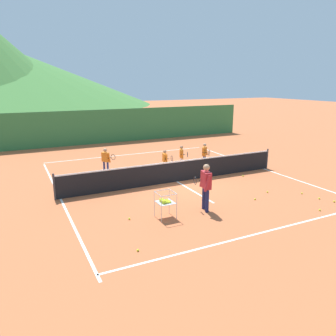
{
  "coord_description": "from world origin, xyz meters",
  "views": [
    {
      "loc": [
        -6.58,
        -12.52,
        4.44
      ],
      "look_at": [
        -0.87,
        -0.84,
        0.95
      ],
      "focal_mm": 34.61,
      "sensor_mm": 36.0,
      "label": 1
    }
  ],
  "objects_px": {
    "tennis_net": "(177,171)",
    "ball_cart": "(165,201)",
    "student_3": "(205,153)",
    "student_1": "(165,159)",
    "instructor": "(206,183)",
    "tennis_ball_5": "(255,199)",
    "student_2": "(182,155)",
    "tennis_ball_6": "(129,219)",
    "tennis_ball_4": "(319,198)",
    "tennis_ball_3": "(334,201)",
    "tennis_ball_9": "(320,210)",
    "tennis_ball_7": "(138,250)",
    "tennis_ball_8": "(267,192)",
    "tennis_ball_2": "(302,193)",
    "student_0": "(106,159)",
    "tennis_ball_0": "(243,176)"
  },
  "relations": [
    {
      "from": "tennis_net",
      "to": "ball_cart",
      "type": "distance_m",
      "value": 4.09
    },
    {
      "from": "student_3",
      "to": "student_1",
      "type": "bearing_deg",
      "value": -174.23
    },
    {
      "from": "student_1",
      "to": "student_3",
      "type": "distance_m",
      "value": 2.46
    },
    {
      "from": "instructor",
      "to": "tennis_ball_5",
      "type": "relative_size",
      "value": 24.93
    },
    {
      "from": "student_2",
      "to": "tennis_ball_6",
      "type": "bearing_deg",
      "value": -133.13
    },
    {
      "from": "tennis_net",
      "to": "student_1",
      "type": "bearing_deg",
      "value": 85.7
    },
    {
      "from": "student_1",
      "to": "student_3",
      "type": "xyz_separation_m",
      "value": [
        2.45,
        0.25,
        0.05
      ]
    },
    {
      "from": "instructor",
      "to": "tennis_ball_4",
      "type": "distance_m",
      "value": 4.81
    },
    {
      "from": "tennis_ball_3",
      "to": "tennis_ball_9",
      "type": "height_order",
      "value": "same"
    },
    {
      "from": "student_2",
      "to": "tennis_ball_7",
      "type": "bearing_deg",
      "value": -126.17
    },
    {
      "from": "ball_cart",
      "to": "tennis_ball_7",
      "type": "distance_m",
      "value": 2.4
    },
    {
      "from": "instructor",
      "to": "student_3",
      "type": "xyz_separation_m",
      "value": [
        3.24,
        5.17,
        -0.25
      ]
    },
    {
      "from": "student_3",
      "to": "tennis_ball_8",
      "type": "distance_m",
      "value": 4.77
    },
    {
      "from": "tennis_net",
      "to": "instructor",
      "type": "distance_m",
      "value": 3.55
    },
    {
      "from": "tennis_ball_2",
      "to": "student_0",
      "type": "bearing_deg",
      "value": 134.95
    },
    {
      "from": "tennis_ball_0",
      "to": "ball_cart",
      "type": "bearing_deg",
      "value": -153.44
    },
    {
      "from": "tennis_ball_3",
      "to": "tennis_ball_8",
      "type": "height_order",
      "value": "same"
    },
    {
      "from": "tennis_ball_3",
      "to": "tennis_ball_4",
      "type": "relative_size",
      "value": 1.0
    },
    {
      "from": "student_3",
      "to": "instructor",
      "type": "bearing_deg",
      "value": -122.09
    },
    {
      "from": "tennis_net",
      "to": "tennis_ball_0",
      "type": "height_order",
      "value": "tennis_net"
    },
    {
      "from": "ball_cart",
      "to": "tennis_ball_9",
      "type": "bearing_deg",
      "value": -19.82
    },
    {
      "from": "tennis_ball_3",
      "to": "tennis_net",
      "type": "bearing_deg",
      "value": 129.99
    },
    {
      "from": "ball_cart",
      "to": "tennis_ball_3",
      "type": "height_order",
      "value": "ball_cart"
    },
    {
      "from": "tennis_net",
      "to": "tennis_ball_9",
      "type": "xyz_separation_m",
      "value": [
        2.95,
        -5.29,
        -0.47
      ]
    },
    {
      "from": "student_3",
      "to": "tennis_ball_7",
      "type": "bearing_deg",
      "value": -133.25
    },
    {
      "from": "tennis_ball_0",
      "to": "tennis_ball_6",
      "type": "bearing_deg",
      "value": -160.33
    },
    {
      "from": "tennis_net",
      "to": "tennis_ball_6",
      "type": "xyz_separation_m",
      "value": [
        -3.37,
        -3.04,
        -0.47
      ]
    },
    {
      "from": "student_1",
      "to": "tennis_ball_7",
      "type": "distance_m",
      "value": 7.71
    },
    {
      "from": "student_1",
      "to": "student_2",
      "type": "bearing_deg",
      "value": 21.09
    },
    {
      "from": "student_2",
      "to": "student_3",
      "type": "xyz_separation_m",
      "value": [
        1.28,
        -0.2,
        0.03
      ]
    },
    {
      "from": "student_0",
      "to": "tennis_ball_6",
      "type": "bearing_deg",
      "value": -98.24
    },
    {
      "from": "student_3",
      "to": "tennis_ball_0",
      "type": "distance_m",
      "value": 2.6
    },
    {
      "from": "tennis_net",
      "to": "tennis_ball_7",
      "type": "xyz_separation_m",
      "value": [
        -3.86,
        -5.1,
        -0.47
      ]
    },
    {
      "from": "student_3",
      "to": "tennis_ball_3",
      "type": "height_order",
      "value": "student_3"
    },
    {
      "from": "tennis_net",
      "to": "tennis_ball_2",
      "type": "bearing_deg",
      "value": -44.49
    },
    {
      "from": "tennis_ball_3",
      "to": "tennis_ball_6",
      "type": "distance_m",
      "value": 7.76
    },
    {
      "from": "tennis_ball_2",
      "to": "tennis_ball_6",
      "type": "height_order",
      "value": "same"
    },
    {
      "from": "student_2",
      "to": "tennis_ball_5",
      "type": "distance_m",
      "value": 5.4
    },
    {
      "from": "instructor",
      "to": "tennis_ball_7",
      "type": "relative_size",
      "value": 24.93
    },
    {
      "from": "instructor",
      "to": "ball_cart",
      "type": "relative_size",
      "value": 1.89
    },
    {
      "from": "tennis_ball_4",
      "to": "tennis_ball_7",
      "type": "bearing_deg",
      "value": -175.29
    },
    {
      "from": "tennis_ball_0",
      "to": "tennis_ball_9",
      "type": "bearing_deg",
      "value": -93.73
    },
    {
      "from": "student_2",
      "to": "tennis_ball_6",
      "type": "relative_size",
      "value": 18.07
    },
    {
      "from": "student_0",
      "to": "tennis_ball_2",
      "type": "height_order",
      "value": "student_0"
    },
    {
      "from": "student_1",
      "to": "student_3",
      "type": "height_order",
      "value": "student_3"
    },
    {
      "from": "student_1",
      "to": "tennis_ball_2",
      "type": "xyz_separation_m",
      "value": [
        3.69,
        -5.2,
        -0.69
      ]
    },
    {
      "from": "student_1",
      "to": "tennis_ball_9",
      "type": "height_order",
      "value": "student_1"
    },
    {
      "from": "tennis_ball_3",
      "to": "instructor",
      "type": "bearing_deg",
      "value": 162.82
    },
    {
      "from": "tennis_ball_5",
      "to": "tennis_ball_6",
      "type": "distance_m",
      "value": 5.01
    },
    {
      "from": "student_2",
      "to": "tennis_ball_0",
      "type": "distance_m",
      "value": 3.33
    }
  ]
}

